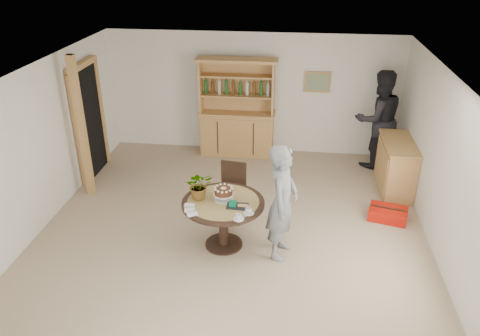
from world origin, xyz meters
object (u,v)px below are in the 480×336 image
(hutch, at_px, (237,123))
(adult_person, at_px, (378,119))
(dining_table, at_px, (223,210))
(teen_boy, at_px, (282,202))
(red_suitcase, at_px, (388,214))
(sideboard, at_px, (396,166))
(dining_chair, at_px, (232,187))

(hutch, relative_size, adult_person, 1.04)
(dining_table, xyz_separation_m, teen_boy, (0.85, -0.10, 0.26))
(dining_table, xyz_separation_m, adult_person, (2.57, 3.09, 0.37))
(hutch, bearing_deg, teen_boy, -72.60)
(dining_table, relative_size, teen_boy, 0.70)
(dining_table, relative_size, red_suitcase, 1.76)
(sideboard, height_order, dining_table, sideboard)
(dining_table, bearing_deg, dining_chair, 89.22)
(dining_table, height_order, red_suitcase, dining_table)
(hutch, relative_size, dining_table, 1.70)
(teen_boy, relative_size, red_suitcase, 2.53)
(adult_person, relative_size, red_suitcase, 2.88)
(red_suitcase, bearing_deg, teen_boy, -131.86)
(sideboard, xyz_separation_m, dining_table, (-2.81, -2.09, 0.13))
(hutch, bearing_deg, red_suitcase, -39.51)
(teen_boy, xyz_separation_m, red_suitcase, (1.71, 1.14, -0.76))
(dining_chair, xyz_separation_m, adult_person, (2.56, 2.26, 0.44))
(teen_boy, bearing_deg, sideboard, -29.97)
(dining_table, distance_m, red_suitcase, 2.81)
(dining_table, distance_m, adult_person, 4.04)
(adult_person, bearing_deg, red_suitcase, 70.80)
(dining_chair, distance_m, red_suitcase, 2.59)
(dining_chair, bearing_deg, hutch, 103.60)
(sideboard, bearing_deg, adult_person, 103.50)
(hutch, bearing_deg, dining_chair, -84.59)
(sideboard, height_order, teen_boy, teen_boy)
(hutch, bearing_deg, adult_person, -4.92)
(sideboard, xyz_separation_m, dining_chair, (-2.80, -1.26, 0.06))
(adult_person, bearing_deg, dining_chair, 22.71)
(dining_table, relative_size, dining_chair, 1.27)
(teen_boy, distance_m, red_suitcase, 2.19)
(sideboard, bearing_deg, red_suitcase, -103.64)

